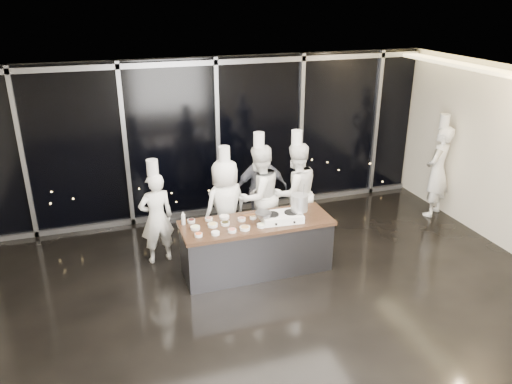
{
  "coord_description": "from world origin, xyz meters",
  "views": [
    {
      "loc": [
        -2.28,
        -6.01,
        4.37
      ],
      "look_at": [
        0.09,
        1.2,
        1.29
      ],
      "focal_mm": 35.0,
      "sensor_mm": 36.0,
      "label": 1
    }
  ],
  "objects_px": {
    "chef_center": "(259,195)",
    "demo_counter": "(257,246)",
    "chef_far_left": "(156,217)",
    "chef_side": "(437,171)",
    "frying_pan": "(263,214)",
    "stove": "(281,217)",
    "guest": "(261,190)",
    "chef_left": "(226,206)",
    "chef_right": "(295,192)",
    "stock_pot": "(299,203)"
  },
  "relations": [
    {
      "from": "chef_far_left",
      "to": "chef_left",
      "type": "distance_m",
      "value": 1.2
    },
    {
      "from": "chef_left",
      "to": "chef_side",
      "type": "relative_size",
      "value": 0.92
    },
    {
      "from": "demo_counter",
      "to": "stove",
      "type": "xyz_separation_m",
      "value": [
        0.39,
        -0.09,
        0.51
      ]
    },
    {
      "from": "chef_far_left",
      "to": "chef_side",
      "type": "bearing_deg",
      "value": 172.04
    },
    {
      "from": "chef_far_left",
      "to": "guest",
      "type": "bearing_deg",
      "value": -175.66
    },
    {
      "from": "demo_counter",
      "to": "chef_center",
      "type": "bearing_deg",
      "value": 69.47
    },
    {
      "from": "frying_pan",
      "to": "chef_center",
      "type": "xyz_separation_m",
      "value": [
        0.27,
        0.99,
        -0.11
      ]
    },
    {
      "from": "demo_counter",
      "to": "guest",
      "type": "height_order",
      "value": "guest"
    },
    {
      "from": "demo_counter",
      "to": "frying_pan",
      "type": "relative_size",
      "value": 5.22
    },
    {
      "from": "stove",
      "to": "chef_center",
      "type": "relative_size",
      "value": 0.32
    },
    {
      "from": "chef_left",
      "to": "chef_right",
      "type": "relative_size",
      "value": 0.93
    },
    {
      "from": "frying_pan",
      "to": "chef_right",
      "type": "distance_m",
      "value": 1.32
    },
    {
      "from": "chef_side",
      "to": "stove",
      "type": "bearing_deg",
      "value": -16.95
    },
    {
      "from": "chef_left",
      "to": "chef_right",
      "type": "xyz_separation_m",
      "value": [
        1.32,
        0.04,
        0.07
      ]
    },
    {
      "from": "stock_pot",
      "to": "chef_center",
      "type": "distance_m",
      "value": 1.1
    },
    {
      "from": "frying_pan",
      "to": "chef_left",
      "type": "height_order",
      "value": "chef_left"
    },
    {
      "from": "stove",
      "to": "stock_pot",
      "type": "xyz_separation_m",
      "value": [
        0.3,
        -0.0,
        0.21
      ]
    },
    {
      "from": "demo_counter",
      "to": "chef_side",
      "type": "height_order",
      "value": "chef_side"
    },
    {
      "from": "demo_counter",
      "to": "chef_side",
      "type": "xyz_separation_m",
      "value": [
        4.2,
        1.0,
        0.51
      ]
    },
    {
      "from": "chef_far_left",
      "to": "chef_right",
      "type": "bearing_deg",
      "value": 170.52
    },
    {
      "from": "chef_far_left",
      "to": "demo_counter",
      "type": "bearing_deg",
      "value": 141.02
    },
    {
      "from": "demo_counter",
      "to": "guest",
      "type": "distance_m",
      "value": 1.51
    },
    {
      "from": "frying_pan",
      "to": "guest",
      "type": "relative_size",
      "value": 0.27
    },
    {
      "from": "stove",
      "to": "chef_far_left",
      "type": "xyz_separation_m",
      "value": [
        -1.89,
        0.94,
        -0.14
      ]
    },
    {
      "from": "stove",
      "to": "demo_counter",
      "type": "bearing_deg",
      "value": 170.54
    },
    {
      "from": "stock_pot",
      "to": "chef_left",
      "type": "relative_size",
      "value": 0.14
    },
    {
      "from": "frying_pan",
      "to": "stock_pot",
      "type": "relative_size",
      "value": 1.72
    },
    {
      "from": "stove",
      "to": "chef_right",
      "type": "bearing_deg",
      "value": 60.49
    },
    {
      "from": "demo_counter",
      "to": "chef_right",
      "type": "bearing_deg",
      "value": 39.84
    },
    {
      "from": "chef_center",
      "to": "stove",
      "type": "bearing_deg",
      "value": 69.14
    },
    {
      "from": "chef_left",
      "to": "chef_center",
      "type": "height_order",
      "value": "chef_center"
    },
    {
      "from": "chef_center",
      "to": "demo_counter",
      "type": "bearing_deg",
      "value": 45.74
    },
    {
      "from": "chef_right",
      "to": "chef_left",
      "type": "bearing_deg",
      "value": -5.94
    },
    {
      "from": "stock_pot",
      "to": "chef_center",
      "type": "height_order",
      "value": "chef_center"
    },
    {
      "from": "chef_far_left",
      "to": "chef_center",
      "type": "relative_size",
      "value": 0.87
    },
    {
      "from": "frying_pan",
      "to": "chef_side",
      "type": "bearing_deg",
      "value": 18.67
    },
    {
      "from": "chef_far_left",
      "to": "chef_side",
      "type": "relative_size",
      "value": 0.86
    },
    {
      "from": "stock_pot",
      "to": "chef_side",
      "type": "height_order",
      "value": "chef_side"
    },
    {
      "from": "stove",
      "to": "chef_center",
      "type": "distance_m",
      "value": 1.01
    },
    {
      "from": "stock_pot",
      "to": "chef_left",
      "type": "bearing_deg",
      "value": 137.79
    },
    {
      "from": "frying_pan",
      "to": "chef_left",
      "type": "distance_m",
      "value": 0.98
    },
    {
      "from": "demo_counter",
      "to": "chef_center",
      "type": "height_order",
      "value": "chef_center"
    },
    {
      "from": "frying_pan",
      "to": "guest",
      "type": "distance_m",
      "value": 1.51
    },
    {
      "from": "demo_counter",
      "to": "chef_far_left",
      "type": "bearing_deg",
      "value": 150.61
    },
    {
      "from": "frying_pan",
      "to": "stove",
      "type": "bearing_deg",
      "value": 0.9
    },
    {
      "from": "chef_center",
      "to": "chef_side",
      "type": "relative_size",
      "value": 0.99
    },
    {
      "from": "chef_far_left",
      "to": "guest",
      "type": "distance_m",
      "value": 2.09
    },
    {
      "from": "demo_counter",
      "to": "chef_left",
      "type": "relative_size",
      "value": 1.26
    },
    {
      "from": "demo_counter",
      "to": "chef_far_left",
      "type": "relative_size",
      "value": 1.34
    },
    {
      "from": "demo_counter",
      "to": "chef_left",
      "type": "distance_m",
      "value": 0.96
    }
  ]
}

